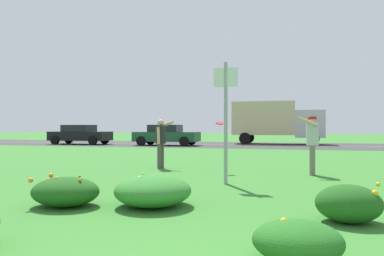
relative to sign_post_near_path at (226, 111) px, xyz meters
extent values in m
plane|color=#387A2D|center=(1.03, 5.99, -1.70)|extent=(120.00, 120.00, 0.00)
cube|color=#38383A|center=(1.03, 18.83, -1.70)|extent=(120.00, 9.41, 0.01)
cube|color=yellow|center=(1.03, 18.83, -1.69)|extent=(120.00, 0.16, 0.00)
ellipsoid|color=#23661E|center=(1.60, -4.90, -1.49)|extent=(0.89, 0.78, 0.41)
sphere|color=gold|center=(1.68, -5.03, -1.43)|extent=(0.06, 0.06, 0.06)
sphere|color=gold|center=(1.46, -4.89, -1.31)|extent=(0.07, 0.07, 0.07)
sphere|color=gold|center=(1.29, -4.76, -1.42)|extent=(0.09, 0.09, 0.09)
ellipsoid|color=#337F2D|center=(-0.73, -2.79, -1.44)|extent=(1.28, 1.35, 0.53)
sphere|color=yellow|center=(-0.92, -2.92, -1.22)|extent=(0.07, 0.07, 0.07)
sphere|color=yellow|center=(-1.02, -2.49, -1.21)|extent=(0.05, 0.05, 0.05)
sphere|color=yellow|center=(-0.91, -2.77, -1.31)|extent=(0.08, 0.08, 0.08)
ellipsoid|color=#1E5619|center=(2.29, -3.10, -1.44)|extent=(0.90, 0.80, 0.53)
sphere|color=yellow|center=(2.20, -2.83, -1.34)|extent=(0.06, 0.06, 0.06)
sphere|color=yellow|center=(2.68, -3.01, -1.17)|extent=(0.06, 0.06, 0.06)
sphere|color=yellow|center=(1.97, -3.17, -1.32)|extent=(0.08, 0.08, 0.08)
sphere|color=yellow|center=(2.60, -3.23, -1.26)|extent=(0.09, 0.09, 0.09)
sphere|color=yellow|center=(2.57, -3.06, -1.38)|extent=(0.06, 0.06, 0.06)
sphere|color=yellow|center=(2.39, -3.15, -1.28)|extent=(0.06, 0.06, 0.06)
ellipsoid|color=#1E5619|center=(-2.14, -3.17, -1.46)|extent=(1.15, 0.99, 0.49)
sphere|color=orange|center=(-1.95, -3.13, -1.36)|extent=(0.08, 0.08, 0.08)
sphere|color=orange|center=(-2.41, -3.19, -1.19)|extent=(0.08, 0.08, 0.08)
sphere|color=orange|center=(-2.24, -3.30, -1.22)|extent=(0.05, 0.05, 0.05)
sphere|color=orange|center=(-2.60, -3.47, -1.24)|extent=(0.08, 0.08, 0.08)
sphere|color=orange|center=(-1.81, -3.27, -1.23)|extent=(0.06, 0.06, 0.06)
sphere|color=orange|center=(-2.59, -3.04, -1.29)|extent=(0.06, 0.06, 0.06)
sphere|color=orange|center=(-2.09, -2.83, -1.24)|extent=(0.05, 0.05, 0.05)
cube|color=#93969B|center=(0.00, 0.01, -0.29)|extent=(0.07, 0.10, 2.82)
cube|color=silver|center=(0.00, -0.02, 0.77)|extent=(0.56, 0.03, 0.44)
cylinder|color=#232328|center=(-2.58, 2.71, -0.63)|extent=(0.34, 0.34, 0.56)
sphere|color=tan|center=(-2.58, 2.71, -0.25)|extent=(0.21, 0.21, 0.21)
cylinder|color=#4C4742|center=(-2.57, 2.80, -1.31)|extent=(0.14, 0.14, 0.79)
cylinder|color=#4C4742|center=(-2.59, 2.63, -1.31)|extent=(0.14, 0.14, 0.79)
cylinder|color=tan|center=(-2.46, 2.90, -0.30)|extent=(0.54, 0.15, 0.26)
cylinder|color=tan|center=(-2.59, 2.52, -0.65)|extent=(0.12, 0.10, 0.53)
cylinder|color=#B2B2B7|center=(2.01, 2.22, -0.59)|extent=(0.34, 0.34, 0.58)
sphere|color=tan|center=(2.01, 2.22, -0.20)|extent=(0.21, 0.21, 0.21)
cylinder|color=#726B5B|center=(2.00, 2.13, -1.29)|extent=(0.14, 0.14, 0.82)
cylinder|color=#726B5B|center=(2.02, 2.30, -1.29)|extent=(0.14, 0.14, 0.82)
cylinder|color=tan|center=(1.89, 2.03, -0.24)|extent=(0.55, 0.15, 0.29)
cylinder|color=tan|center=(2.01, 2.42, -0.61)|extent=(0.12, 0.10, 0.55)
cylinder|color=red|center=(2.01, 2.22, -0.13)|extent=(0.22, 0.22, 0.07)
cylinder|color=red|center=(1.92, 2.23, -0.16)|extent=(0.15, 0.15, 0.02)
cylinder|color=red|center=(-0.60, 2.33, -0.27)|extent=(0.25, 0.24, 0.11)
torus|color=red|center=(-0.60, 2.33, -0.28)|extent=(0.25, 0.24, 0.12)
cube|color=black|center=(-14.01, 16.72, -1.08)|extent=(4.50, 1.82, 0.66)
cube|color=black|center=(-14.11, 16.72, -0.51)|extent=(2.10, 1.64, 0.52)
cylinder|color=black|center=(-12.46, 17.61, -1.37)|extent=(0.66, 0.22, 0.66)
cylinder|color=black|center=(-12.46, 15.83, -1.37)|extent=(0.66, 0.22, 0.66)
cylinder|color=black|center=(-15.56, 17.61, -1.37)|extent=(0.66, 0.22, 0.66)
cylinder|color=black|center=(-15.56, 15.83, -1.37)|extent=(0.66, 0.22, 0.66)
cube|color=#194C2D|center=(-7.20, 16.72, -1.08)|extent=(4.50, 1.82, 0.66)
cube|color=black|center=(-7.30, 16.72, -0.51)|extent=(2.10, 1.64, 0.52)
cylinder|color=black|center=(-5.65, 17.61, -1.37)|extent=(0.66, 0.22, 0.66)
cylinder|color=black|center=(-5.65, 15.83, -1.37)|extent=(0.66, 0.22, 0.66)
cylinder|color=black|center=(-8.75, 17.61, -1.37)|extent=(0.66, 0.22, 0.66)
cylinder|color=black|center=(-8.75, 15.83, -1.37)|extent=(0.66, 0.22, 0.66)
cube|color=#B7BABF|center=(2.53, 20.95, -0.18)|extent=(2.10, 2.30, 2.00)
cube|color=#CCBC8C|center=(-0.82, 20.95, 0.25)|extent=(4.60, 2.30, 2.50)
cylinder|color=black|center=(2.73, 22.05, -1.26)|extent=(0.88, 0.26, 0.88)
cylinder|color=black|center=(2.73, 19.85, -1.26)|extent=(0.88, 0.26, 0.88)
cylinder|color=black|center=(-2.11, 22.05, -1.26)|extent=(0.88, 0.26, 0.88)
cylinder|color=black|center=(-2.11, 19.85, -1.26)|extent=(0.88, 0.26, 0.88)
camera|label=1|loc=(1.58, -8.82, -0.36)|focal=36.03mm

